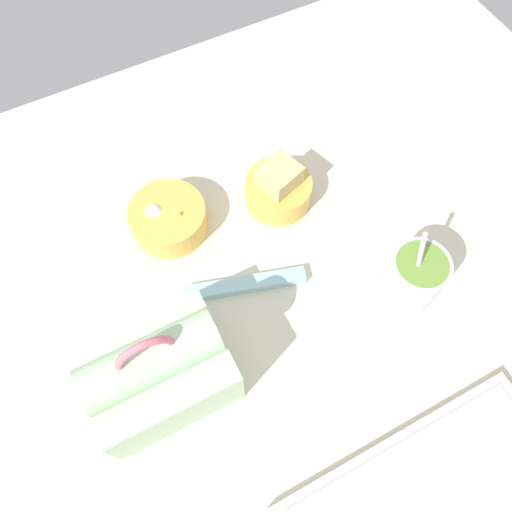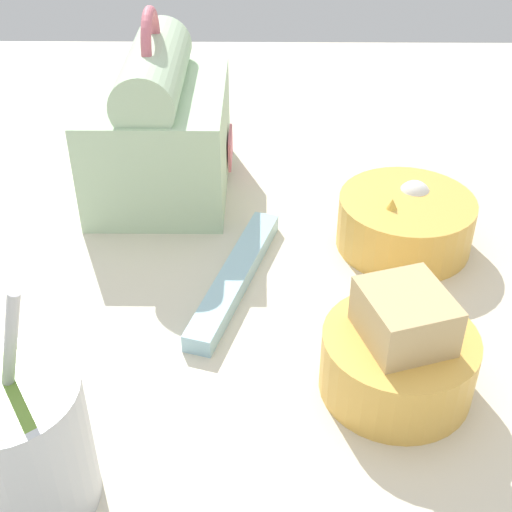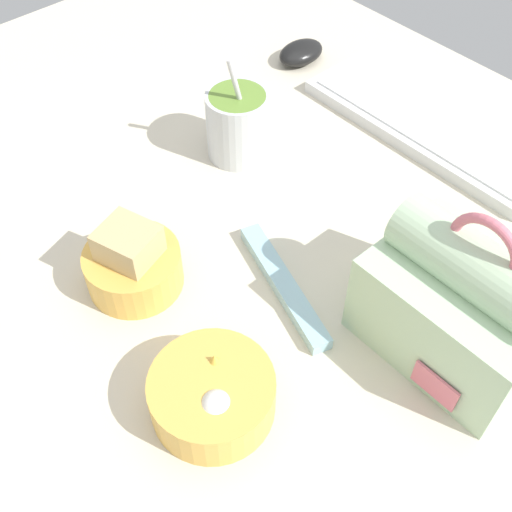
{
  "view_description": "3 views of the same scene",
  "coord_description": "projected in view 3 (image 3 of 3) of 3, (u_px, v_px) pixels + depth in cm",
  "views": [
    {
      "loc": [
        19.51,
        27.41,
        74.83
      ],
      "look_at": [
        3.77,
        -3.02,
        7.0
      ],
      "focal_mm": 35.0,
      "sensor_mm": 36.0,
      "label": 1
    },
    {
      "loc": [
        -43.23,
        -3.48,
        40.62
      ],
      "look_at": [
        3.77,
        -3.02,
        7.0
      ],
      "focal_mm": 50.0,
      "sensor_mm": 36.0,
      "label": 2
    },
    {
      "loc": [
        38.58,
        -34.11,
        61.37
      ],
      "look_at": [
        3.77,
        -3.02,
        7.0
      ],
      "focal_mm": 45.0,
      "sensor_mm": 36.0,
      "label": 3
    }
  ],
  "objects": [
    {
      "name": "lunch_bag",
      "position": [
        461.0,
        304.0,
        0.65
      ],
      "size": [
        18.51,
        14.0,
        19.09
      ],
      "color": "#B7D6AD",
      "rests_on": "desk_surface"
    },
    {
      "name": "soup_cup",
      "position": [
        238.0,
        124.0,
        0.87
      ],
      "size": [
        8.66,
        8.66,
        16.05
      ],
      "color": "silver",
      "rests_on": "desk_surface"
    },
    {
      "name": "chopstick_case",
      "position": [
        284.0,
        285.0,
        0.74
      ],
      "size": [
        18.94,
        7.84,
        1.6
      ],
      "color": "#99C6D6",
      "rests_on": "desk_surface"
    },
    {
      "name": "computer_mouse",
      "position": [
        301.0,
        53.0,
        1.05
      ],
      "size": [
        5.58,
        8.22,
        3.19
      ],
      "color": "black",
      "rests_on": "desk_surface"
    },
    {
      "name": "desk_surface",
      "position": [
        254.0,
        258.0,
        0.79
      ],
      "size": [
        140.0,
        110.0,
        2.0
      ],
      "color": "beige",
      "rests_on": "ground"
    },
    {
      "name": "keyboard",
      "position": [
        429.0,
        126.0,
        0.93
      ],
      "size": [
        38.14,
        13.21,
        2.1
      ],
      "color": "silver",
      "rests_on": "desk_surface"
    },
    {
      "name": "bento_bowl_sandwich",
      "position": [
        133.0,
        264.0,
        0.73
      ],
      "size": [
        11.15,
        11.15,
        8.7
      ],
      "color": "#EAB24C",
      "rests_on": "desk_surface"
    },
    {
      "name": "bento_bowl_snacks",
      "position": [
        213.0,
        394.0,
        0.63
      ],
      "size": [
        12.56,
        12.56,
        5.99
      ],
      "color": "#EAB24C",
      "rests_on": "desk_surface"
    }
  ]
}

